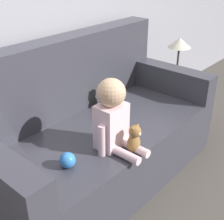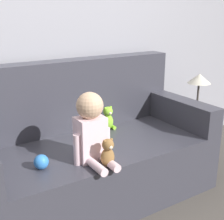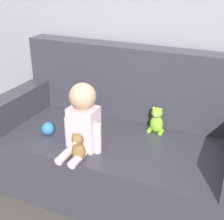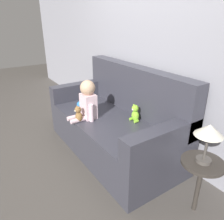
{
  "view_description": "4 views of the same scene",
  "coord_description": "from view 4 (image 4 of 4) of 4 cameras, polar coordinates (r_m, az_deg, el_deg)",
  "views": [
    {
      "loc": [
        -1.42,
        -1.34,
        1.6
      ],
      "look_at": [
        0.08,
        -0.04,
        0.57
      ],
      "focal_mm": 50.0,
      "sensor_mm": 36.0,
      "label": 1
    },
    {
      "loc": [
        -1.05,
        -1.92,
        1.42
      ],
      "look_at": [
        0.1,
        -0.11,
        0.73
      ],
      "focal_mm": 50.0,
      "sensor_mm": 36.0,
      "label": 2
    },
    {
      "loc": [
        0.77,
        -1.83,
        1.61
      ],
      "look_at": [
        -0.03,
        -0.03,
        0.68
      ],
      "focal_mm": 50.0,
      "sensor_mm": 36.0,
      "label": 3
    },
    {
      "loc": [
        2.01,
        -1.33,
        1.59
      ],
      "look_at": [
        0.12,
        -0.07,
        0.62
      ],
      "focal_mm": 35.0,
      "sensor_mm": 36.0,
      "label": 4
    }
  ],
  "objects": [
    {
      "name": "plush_toy_side",
      "position": [
        2.54,
        6.05,
        -0.93
      ],
      "size": [
        0.12,
        0.09,
        0.2
      ],
      "color": "#8CD133",
      "rests_on": "couch"
    },
    {
      "name": "side_table",
      "position": [
        1.89,
        23.26,
        -9.34
      ],
      "size": [
        0.35,
        0.35,
        0.85
      ],
      "color": "#332D28",
      "rests_on": "ground_plane"
    },
    {
      "name": "teddy_bear_brown",
      "position": [
        2.54,
        -8.73,
        -1.1
      ],
      "size": [
        0.09,
        0.09,
        0.19
      ],
      "color": "olive",
      "rests_on": "couch"
    },
    {
      "name": "toy_ball",
      "position": [
        2.94,
        -8.28,
        1.41
      ],
      "size": [
        0.09,
        0.09,
        0.09
      ],
      "color": "#337FDB",
      "rests_on": "couch"
    },
    {
      "name": "wall_back",
      "position": [
        2.75,
        9.5,
        16.84
      ],
      "size": [
        8.0,
        0.05,
        2.6
      ],
      "color": "#93939E",
      "rests_on": "ground_plane"
    },
    {
      "name": "couch",
      "position": [
        2.74,
        1.08,
        -3.63
      ],
      "size": [
        1.85,
        0.89,
        1.05
      ],
      "color": "#383842",
      "rests_on": "ground_plane"
    },
    {
      "name": "person_baby",
      "position": [
        2.58,
        -6.49,
        2.38
      ],
      "size": [
        0.27,
        0.35,
        0.47
      ],
      "color": "silver",
      "rests_on": "couch"
    },
    {
      "name": "ground_plane",
      "position": [
        2.89,
        -0.1,
        -10.23
      ],
      "size": [
        12.0,
        12.0,
        0.0
      ],
      "primitive_type": "plane",
      "color": "#4C4742"
    }
  ]
}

